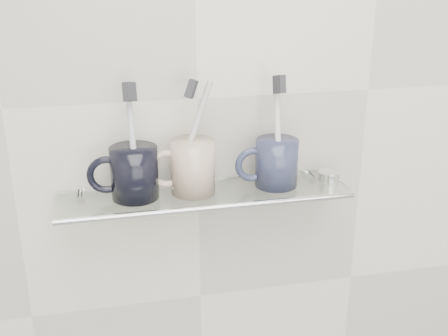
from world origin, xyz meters
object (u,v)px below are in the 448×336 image
object	(u,v)px
mug_left	(134,173)
mug_center	(193,167)
mug_right	(276,163)
shelf_glass	(205,194)

from	to	relation	value
mug_left	mug_center	bearing A→B (deg)	-9.48
mug_right	shelf_glass	bearing A→B (deg)	-178.38
mug_right	mug_center	bearing A→B (deg)	179.41
mug_left	mug_center	xyz separation A→B (m)	(0.10, 0.00, 0.00)
mug_center	mug_right	xyz separation A→B (m)	(0.15, 0.00, -0.00)
shelf_glass	mug_center	distance (m)	0.05
mug_center	mug_right	world-z (taller)	mug_center
mug_center	shelf_glass	bearing A→B (deg)	-15.75
shelf_glass	mug_left	bearing A→B (deg)	177.56
shelf_glass	mug_center	world-z (taller)	mug_center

